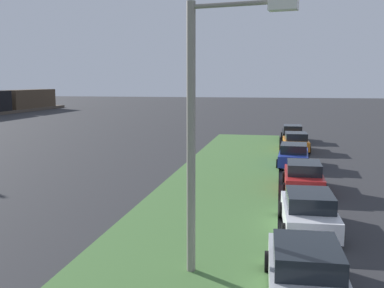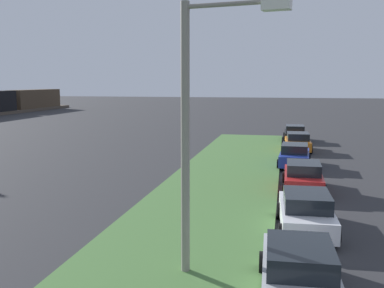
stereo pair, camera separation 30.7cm
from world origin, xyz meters
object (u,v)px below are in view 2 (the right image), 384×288
parked_car_silver (299,272)px  parked_car_blue (295,155)px  parked_car_red (303,177)px  parked_car_orange (298,142)px  parked_car_white (306,212)px  streetlight (197,120)px  parked_car_black (295,133)px

parked_car_silver → parked_car_blue: (18.29, -0.20, 0.00)m
parked_car_silver → parked_car_red: (11.67, -0.50, 0.00)m
parked_car_orange → parked_car_blue: bearing=174.6°
parked_car_white → parked_car_orange: same height
parked_car_blue → streetlight: streetlight is taller
parked_car_white → parked_car_red: same height
parked_car_red → parked_car_blue: same height
parked_car_red → streetlight: 11.91m
parked_car_black → streetlight: streetlight is taller
parked_car_white → parked_car_red: size_ratio=1.02×
parked_car_white → streetlight: size_ratio=0.58×
parked_car_red → streetlight: bearing=163.2°
parked_car_silver → parked_car_black: bearing=-2.7°
streetlight → parked_car_silver: bearing=-106.5°
parked_car_black → parked_car_orange: bearing=-179.7°
parked_car_blue → streetlight: 18.10m
parked_car_red → parked_car_orange: 13.24m
streetlight → parked_car_white: bearing=-34.2°
parked_car_white → parked_car_orange: bearing=-2.9°
parked_car_silver → streetlight: streetlight is taller
parked_car_orange → parked_car_black: same height
parked_car_blue → parked_car_black: 12.64m
parked_car_orange → parked_car_black: size_ratio=1.01×
parked_car_silver → parked_car_white: size_ratio=1.00×
parked_car_red → parked_car_black: same height
parked_car_blue → parked_car_silver: bearing=-177.9°
parked_car_blue → streetlight: size_ratio=0.58×
parked_car_white → parked_car_orange: 19.49m
parked_car_red → parked_car_blue: size_ratio=0.98×
parked_car_red → parked_car_orange: bearing=-0.4°
parked_car_black → streetlight: (-30.12, 3.18, 3.67)m
parked_car_blue → parked_car_black: bearing=1.6°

